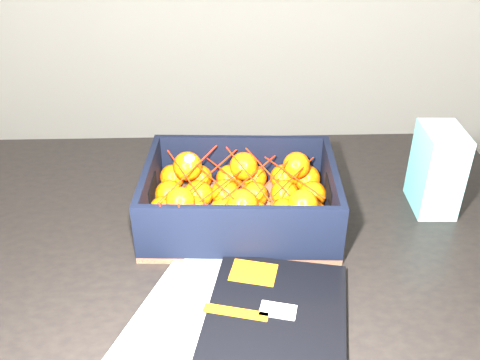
{
  "coord_description": "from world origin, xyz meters",
  "views": [
    {
      "loc": [
        0.06,
        -0.7,
        1.35
      ],
      "look_at": [
        0.04,
        0.12,
        0.86
      ],
      "focal_mm": 39.44,
      "sensor_mm": 36.0,
      "label": 1
    }
  ],
  "objects_px": {
    "table": "(235,269)",
    "magazine_stack": "(232,323)",
    "retail_carton": "(437,170)",
    "produce_crate": "(240,204)"
  },
  "relations": [
    {
      "from": "table",
      "to": "magazine_stack",
      "type": "xyz_separation_m",
      "value": [
        0.0,
        -0.25,
        0.11
      ]
    },
    {
      "from": "retail_carton",
      "to": "produce_crate",
      "type": "bearing_deg",
      "value": -172.31
    },
    {
      "from": "table",
      "to": "produce_crate",
      "type": "bearing_deg",
      "value": 71.16
    },
    {
      "from": "table",
      "to": "retail_carton",
      "type": "xyz_separation_m",
      "value": [
        0.4,
        0.09,
        0.18
      ]
    },
    {
      "from": "table",
      "to": "produce_crate",
      "type": "relative_size",
      "value": 3.44
    },
    {
      "from": "magazine_stack",
      "to": "produce_crate",
      "type": "xyz_separation_m",
      "value": [
        0.01,
        0.28,
        0.03
      ]
    },
    {
      "from": "retail_carton",
      "to": "table",
      "type": "bearing_deg",
      "value": -168.05
    },
    {
      "from": "magazine_stack",
      "to": "produce_crate",
      "type": "bearing_deg",
      "value": 88.47
    },
    {
      "from": "produce_crate",
      "to": "magazine_stack",
      "type": "bearing_deg",
      "value": -91.53
    },
    {
      "from": "table",
      "to": "magazine_stack",
      "type": "distance_m",
      "value": 0.27
    }
  ]
}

